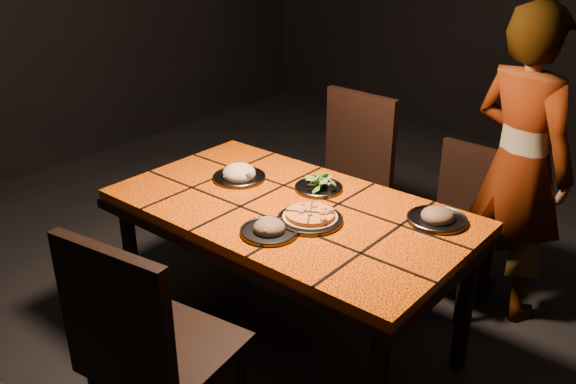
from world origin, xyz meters
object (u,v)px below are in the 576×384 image
Objects in this scene: dining_table at (289,221)px; plate_pizza at (310,218)px; chair_far_left at (346,172)px; plate_pasta at (239,175)px; chair_far_right at (461,215)px; chair_near at (146,345)px; diner at (519,166)px.

dining_table is 5.00× the size of plate_pizza.
chair_far_left is (-0.24, 0.81, -0.08)m from dining_table.
plate_pasta is (-0.38, 0.07, 0.10)m from dining_table.
chair_far_right is (0.67, 0.11, -0.10)m from chair_far_left.
chair_far_left reaches higher than chair_near.
chair_near reaches higher than plate_pasta.
plate_pizza is (-0.26, -0.98, 0.28)m from chair_far_right.
chair_far_right is 0.40m from diner.
chair_near is at bearing -82.92° from dining_table.
dining_table is 1.57× the size of chair_far_left.
diner is at bearing 56.64° from dining_table.
chair_far_left is at bearing 79.53° from plate_pasta.
dining_table is 1.91× the size of chair_far_right.
dining_table is at bearing -91.33° from chair_near.
diner reaches higher than plate_pasta.
diner reaches higher than plate_pizza.
plate_pasta reaches higher than dining_table.
chair_far_right is at bearing 65.22° from dining_table.
chair_far_right is at bearing -108.06° from chair_near.
plate_pasta is at bearing 169.46° from dining_table.
chair_near is at bearing -63.29° from plate_pasta.
chair_far_left is 0.98m from plate_pizza.
plate_pizza is at bearing -61.87° from chair_far_left.
chair_near is 3.17× the size of plate_pizza.
diner is at bearing 21.37° from chair_far_right.
chair_far_left is at bearing -86.66° from chair_near.
chair_near reaches higher than dining_table.
chair_far_right is at bearing 38.68° from diner.
chair_near is 0.86m from plate_pizza.
plate_pizza is (0.17, -0.07, 0.10)m from dining_table.
diner is (0.23, 0.08, 0.32)m from chair_far_right.
diner reaches higher than chair_near.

